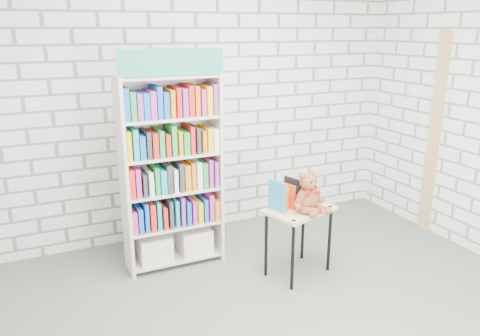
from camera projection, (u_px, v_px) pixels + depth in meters
name	position (u px, v px, depth m)	size (l,w,h in m)	color
ground	(294.00, 328.00, 3.45)	(4.50, 4.50, 0.00)	#51594B
room_shell	(304.00, 84.00, 2.94)	(4.52, 4.02, 2.81)	silver
bookshelf	(171.00, 171.00, 4.18)	(0.88, 0.34, 1.97)	beige
display_table	(299.00, 218.00, 4.07)	(0.67, 0.55, 0.62)	tan
table_books	(292.00, 193.00, 4.08)	(0.44, 0.29, 0.24)	teal
teddy_bear	(309.00, 196.00, 3.95)	(0.31, 0.30, 0.34)	brown
door_trim	(434.00, 135.00, 4.87)	(0.05, 0.12, 2.10)	tan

